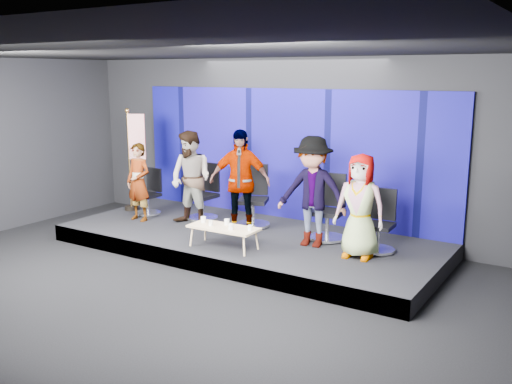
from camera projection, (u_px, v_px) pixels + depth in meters
ground at (156, 293)px, 8.47m from camera, size 10.00×10.00×0.00m
room_walls at (150, 129)px, 7.97m from camera, size 10.02×8.02×3.51m
riser at (248, 242)px, 10.51m from camera, size 7.00×3.00×0.30m
backdrop at (287, 154)px, 11.41m from camera, size 7.00×0.08×2.60m
chair_a at (149, 199)px, 11.87m from camera, size 0.55×0.55×0.96m
panelist_a at (138, 182)px, 11.31m from camera, size 0.58×0.39×1.55m
chair_b at (204, 201)px, 11.46m from camera, size 0.67×0.67×1.13m
panelist_b at (191, 179)px, 10.89m from camera, size 0.93×0.74×1.83m
chair_c at (254, 206)px, 10.95m from camera, size 0.86×0.86×1.18m
panelist_c at (240, 181)px, 10.41m from camera, size 1.21×0.85×1.91m
chair_d at (329, 218)px, 10.07m from camera, size 0.72×0.72×1.16m
panelist_d at (312, 192)px, 9.58m from camera, size 1.28×0.83×1.88m
chair_e at (379, 231)px, 9.40m from camera, size 0.61×0.61×1.03m
panelist_e at (360, 206)px, 8.99m from camera, size 0.84×0.57×1.67m
coffee_table at (224, 228)px, 9.57m from camera, size 1.22×0.54×0.37m
mug_a at (203, 220)px, 9.81m from camera, size 0.09×0.09×0.10m
mug_b at (211, 223)px, 9.63m from camera, size 0.07×0.07×0.08m
mug_c at (227, 222)px, 9.68m from camera, size 0.08×0.08×0.10m
mug_d at (231, 227)px, 9.37m from camera, size 0.08×0.08×0.10m
mug_e at (250, 228)px, 9.32m from camera, size 0.07×0.07×0.09m
flag_stand at (134, 157)px, 12.07m from camera, size 0.47×0.34×2.18m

